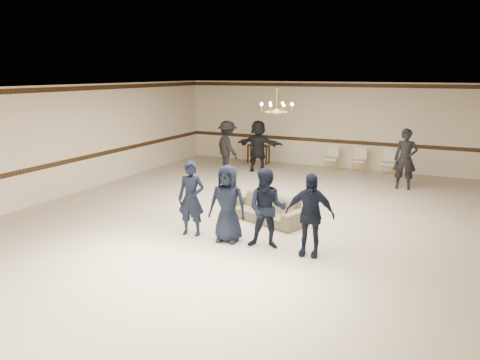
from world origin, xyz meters
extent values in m
cube|color=#BEAC92|center=(0.00, 0.00, 0.00)|extent=(12.00, 14.00, 0.01)
cube|color=black|center=(0.00, 0.00, 3.20)|extent=(12.00, 14.00, 0.01)
cube|color=beige|center=(0.00, 7.00, 1.60)|extent=(12.00, 0.01, 3.20)
cube|color=beige|center=(0.00, -7.00, 1.60)|extent=(12.00, 0.01, 3.20)
cube|color=beige|center=(-6.00, 0.00, 1.60)|extent=(0.01, 14.00, 3.20)
cube|color=#331D0F|center=(0.00, 6.99, 1.00)|extent=(12.00, 0.02, 0.14)
cube|color=#331D0F|center=(0.00, 6.99, 3.08)|extent=(12.00, 0.02, 0.14)
imported|color=black|center=(-0.91, -1.79, 0.83)|extent=(0.67, 0.50, 1.67)
imported|color=black|center=(-0.01, -1.79, 0.83)|extent=(0.88, 0.64, 1.67)
imported|color=black|center=(0.89, -1.79, 0.83)|extent=(0.93, 0.79, 1.67)
imported|color=black|center=(1.79, -1.79, 0.83)|extent=(1.01, 0.50, 1.67)
imported|color=#6C6348|center=(0.20, -0.15, 0.30)|extent=(2.22, 1.44, 0.60)
imported|color=black|center=(-3.12, 4.31, 0.94)|extent=(1.39, 1.28, 1.88)
imported|color=black|center=(-2.22, 5.01, 0.94)|extent=(1.76, 0.61, 1.88)
imported|color=black|center=(2.88, 4.61, 0.94)|extent=(0.71, 0.49, 1.88)
cube|color=black|center=(-2.82, 6.45, 0.37)|extent=(0.91, 0.44, 0.75)
camera|label=1|loc=(4.25, -10.11, 3.55)|focal=34.34mm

